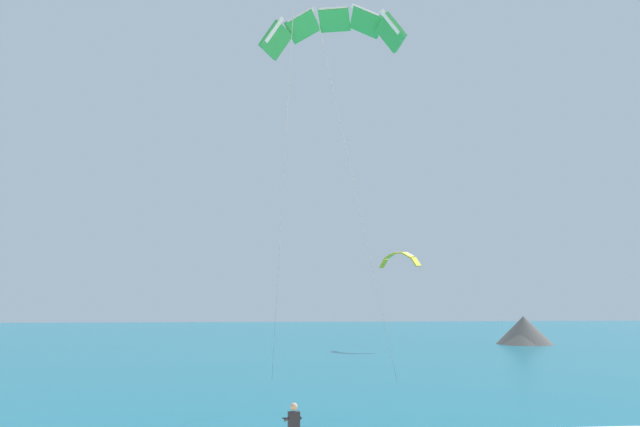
{
  "coord_description": "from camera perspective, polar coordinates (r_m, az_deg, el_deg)",
  "views": [
    {
      "loc": [
        0.48,
        -9.35,
        4.71
      ],
      "look_at": [
        2.89,
        14.05,
        8.14
      ],
      "focal_mm": 34.05,
      "sensor_mm": 36.0,
      "label": 1
    }
  ],
  "objects": [
    {
      "name": "headland_right",
      "position": [
        70.08,
        18.56,
        -10.6
      ],
      "size": [
        6.36,
        6.45,
        3.18
      ],
      "color": "#56514C",
      "rests_on": "ground"
    },
    {
      "name": "sea",
      "position": [
        79.54,
        -6.33,
        -11.57
      ],
      "size": [
        200.0,
        120.0,
        0.2
      ],
      "primitive_type": "cube",
      "color": "#146075",
      "rests_on": "ground"
    },
    {
      "name": "kite_primary",
      "position": [
        31.24,
        1.26,
        17.02
      ],
      "size": [
        6.98,
        10.12,
        17.99
      ],
      "color": "green"
    },
    {
      "name": "kite_distant",
      "position": [
        60.41,
        7.46,
        -4.15
      ],
      "size": [
        3.68,
        3.71,
        1.58
      ],
      "color": "yellow"
    }
  ]
}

